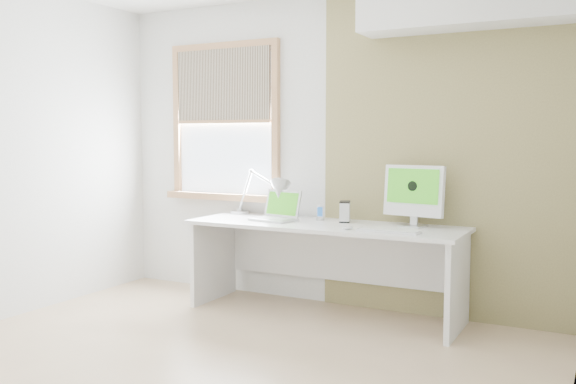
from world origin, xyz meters
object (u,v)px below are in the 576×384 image
Objects in this scene: desk_lamp at (272,193)px; imac at (414,192)px; external_drive at (345,212)px; laptop at (277,213)px; desk at (327,247)px.

desk_lamp is 1.23m from imac.
imac is (0.56, 0.02, 0.18)m from external_drive.
imac reaches higher than laptop.
desk is 0.50m from laptop.
laptop is at bearing -171.92° from imac.
imac reaches higher than external_drive.
desk_lamp is (-0.56, 0.10, 0.41)m from desk.
external_drive is 0.59m from imac.
desk is at bearing -169.75° from imac.
desk is at bearing 4.69° from laptop.
desk_lamp is 1.77× the size of laptop.
imac is (1.23, 0.02, 0.05)m from desk_lamp.
laptop is 1.13m from imac.
imac reaches higher than desk_lamp.
external_drive reaches higher than desk.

